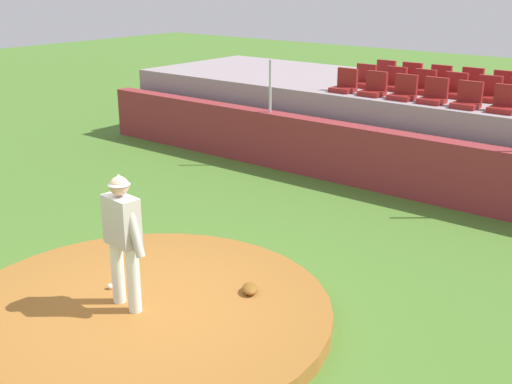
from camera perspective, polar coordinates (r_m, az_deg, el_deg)
The scene contains 24 objects.
ground_plane at distance 8.36m, azimuth -10.07°, elevation -11.20°, with size 60.00×60.00×0.00m, color #497529.
pitchers_mound at distance 8.31m, azimuth -10.11°, elevation -10.57°, with size 4.77×4.77×0.21m, color #975F26.
pitcher at distance 7.88m, azimuth -11.74°, elevation -3.46°, with size 0.79×0.30×1.72m.
baseball at distance 8.75m, azimuth -12.78°, elevation -8.14°, with size 0.07×0.07×0.07m, color white.
fielding_glove at distance 8.43m, azimuth -0.56°, elevation -8.56°, with size 0.30×0.20×0.11m, color brown.
brick_barrier at distance 12.99m, azimuth 11.85°, elevation 2.61°, with size 16.02×0.40×1.22m, color maroon.
fence_post_left at distance 14.31m, azimuth 1.26°, elevation 9.34°, with size 0.06×0.06×1.15m, color silver.
bleacher_platform at distance 15.18m, azimuth 16.35°, elevation 5.45°, with size 15.73×4.11×1.68m, color gray.
stadium_chair_0 at distance 14.43m, azimuth 7.87°, elevation 9.40°, with size 0.48×0.44×0.50m.
stadium_chair_1 at distance 14.07m, azimuth 10.39°, elevation 9.04°, with size 0.48×0.44×0.50m.
stadium_chair_2 at distance 13.75m, azimuth 12.92°, elevation 8.65°, with size 0.48×0.44×0.50m.
stadium_chair_3 at distance 13.49m, azimuth 15.45°, elevation 8.26°, with size 0.48×0.44×0.50m.
stadium_chair_4 at distance 13.19m, azimuth 18.20°, elevation 7.78°, with size 0.48×0.44×0.50m.
stadium_chair_5 at distance 13.00m, azimuth 21.14°, elevation 7.31°, with size 0.48×0.44×0.50m.
stadium_chair_6 at distance 15.17m, azimuth 9.52°, elevation 9.78°, with size 0.48×0.44×0.50m.
stadium_chair_7 at distance 14.86m, azimuth 12.11°, elevation 9.44°, with size 0.48×0.44×0.50m.
stadium_chair_8 at distance 14.57m, azimuth 14.54°, elevation 9.08°, with size 0.48×0.44×0.50m.
stadium_chair_9 at distance 14.30m, azimuth 17.09°, elevation 8.68°, with size 0.48×0.44×0.50m.
stadium_chair_10 at distance 14.06m, azimuth 19.80°, elevation 8.25°, with size 0.48×0.44×0.50m.
stadium_chair_12 at distance 15.95m, azimuth 11.24°, elevation 10.11°, with size 0.48×0.44×0.50m.
stadium_chair_13 at distance 15.64m, azimuth 13.45°, elevation 9.79°, with size 0.48×0.44×0.50m.
stadium_chair_14 at distance 15.36m, azimuth 15.88°, elevation 9.44°, with size 0.48×0.44×0.50m.
stadium_chair_15 at distance 15.13m, azimuth 18.43°, elevation 9.06°, with size 0.48×0.44×0.50m.
stadium_chair_16 at distance 14.88m, azimuth 20.96°, elevation 8.64°, with size 0.48×0.44×0.50m.
Camera 1 is at (5.59, -4.65, 4.13)m, focal length 45.21 mm.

